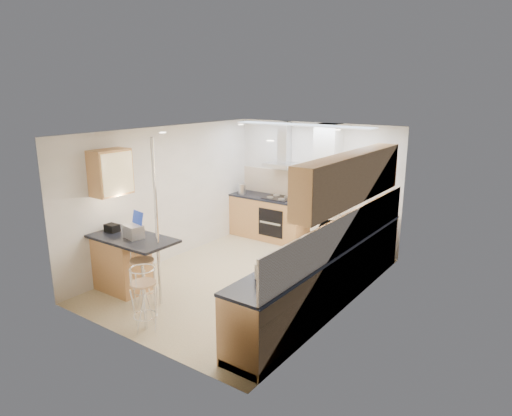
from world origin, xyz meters
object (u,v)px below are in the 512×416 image
Objects in this scene: microwave at (332,236)px; bar_stool_end at (144,299)px; bar_stool_near at (143,275)px; laptop at (134,232)px; bread_bin at (273,272)px.

microwave is 2.78m from bar_stool_end.
bar_stool_end is at bearing 123.11° from microwave.
laptop is at bearing 164.02° from bar_stool_near.
microwave reaches higher than bar_stool_end.
bread_bin is (2.24, 0.11, 0.55)m from bar_stool_near.
bar_stool_near is 1.03× the size of bar_stool_end.
microwave is at bearing 40.23° from laptop.
laptop is 0.68m from bar_stool_near.
bar_stool_end is at bearing -24.55° from laptop.
bar_stool_end is (-1.67, -2.14, -0.63)m from microwave.
bread_bin is at bearing 11.31° from bar_stool_near.
microwave is 2.87m from bar_stool_near.
bread_bin reaches higher than bar_stool_end.
bar_stool_near is at bearing -155.16° from bread_bin.
bar_stool_end is 1.84m from bread_bin.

